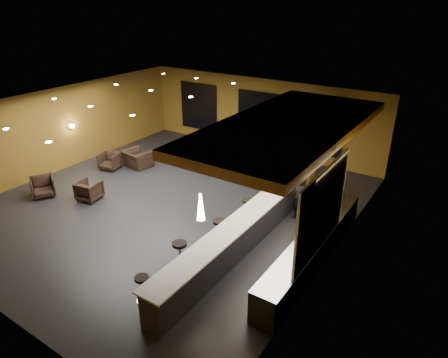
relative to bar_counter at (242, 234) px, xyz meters
The scene contains 33 objects.
floor 3.82m from the bar_counter, 164.68° to the left, with size 12.00×13.00×0.10m, color black.
ceiling 4.86m from the bar_counter, 164.68° to the left, with size 12.00×13.00×0.10m, color black.
wall_back 8.48m from the bar_counter, 115.80° to the left, with size 12.00×0.10×3.50m, color brown.
wall_left 9.83m from the bar_counter, behind, with size 0.10×13.00×3.50m, color brown.
wall_right 2.88m from the bar_counter, 22.62° to the left, with size 0.10×13.00×3.50m, color brown.
wood_soffit 3.51m from the bar_counter, 80.07° to the left, with size 3.60×8.00×0.28m, color #B37C34.
window_left 10.39m from the bar_counter, 133.86° to the left, with size 2.20×0.06×2.40m, color black.
window_center 8.37m from the bar_counter, 116.13° to the left, with size 2.20×0.06×2.40m, color black.
window_right 7.56m from the bar_counter, 94.99° to the left, with size 2.20×0.06×2.40m, color black.
tile_backsplash 2.75m from the bar_counter, ahead, with size 0.06×3.20×2.40m, color white.
bar_counter is the anchor object (origin of this frame).
bar_top 0.52m from the bar_counter, ahead, with size 0.78×8.10×0.05m, color silver.
prep_counter 2.06m from the bar_counter, 14.04° to the left, with size 0.70×6.00×0.86m, color black.
prep_top 2.10m from the bar_counter, 14.04° to the left, with size 0.72×6.00×0.03m, color silver.
wall_shelf_lower 2.44m from the bar_counter, ahead, with size 0.30×1.50×0.03m, color silver.
wall_shelf_upper 2.67m from the bar_counter, ahead, with size 0.30×1.50×0.03m, color silver.
column 4.77m from the bar_counter, 90.00° to the left, with size 0.60×0.60×3.50m, color olive.
wall_sconce 9.73m from the bar_counter, behind, with size 0.22×0.22×0.22m, color #FFE5B2.
pendant_0 2.72m from the bar_counter, 90.00° to the right, with size 0.20×0.20×0.70m, color white.
pendant_1 1.92m from the bar_counter, 90.00° to the left, with size 0.20×0.20×0.70m, color white.
pendant_2 3.52m from the bar_counter, 90.00° to the left, with size 0.20×0.20×0.70m, color white.
staff_a 2.59m from the bar_counter, 74.31° to the left, with size 0.59×0.39×1.61m, color black.
staff_b 3.47m from the bar_counter, 66.10° to the left, with size 0.81×0.63×1.67m, color black.
staff_c 3.72m from the bar_counter, 65.20° to the left, with size 0.86×0.56×1.75m, color black.
armchair_a 8.15m from the bar_counter, behind, with size 0.81×0.83×0.76m, color black.
armchair_b 6.39m from the bar_counter, behind, with size 0.78×0.80×0.73m, color black.
armchair_c 8.17m from the bar_counter, 166.01° to the left, with size 0.78×0.80×0.73m, color black.
armchair_d 7.66m from the bar_counter, 158.31° to the left, with size 1.15×1.00×0.75m, color black.
bar_stool_0 3.42m from the bar_counter, 104.65° to the right, with size 0.38×0.38×0.74m.
bar_stool_1 2.00m from the bar_counter, 117.96° to the right, with size 0.43×0.43×0.84m.
bar_stool_2 0.75m from the bar_counter, 169.46° to the right, with size 0.40×0.40×0.79m.
bar_stool_3 1.73m from the bar_counter, 115.58° to the left, with size 0.38×0.38×0.74m.
bar_stool_4 3.47m from the bar_counter, 103.21° to the left, with size 0.39×0.39×0.76m.
Camera 1 is at (8.74, -9.66, 6.98)m, focal length 32.00 mm.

